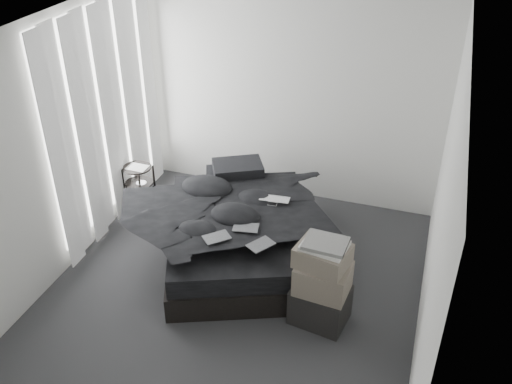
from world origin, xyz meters
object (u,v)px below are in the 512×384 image
(laptop, at_px, (274,196))
(side_stand, at_px, (140,190))
(box_lower, at_px, (320,304))
(bed, at_px, (240,245))

(laptop, bearing_deg, side_stand, 167.20)
(laptop, height_order, box_lower, laptop)
(bed, relative_size, side_stand, 3.21)
(bed, height_order, laptop, laptop)
(laptop, bearing_deg, bed, -154.50)
(side_stand, distance_m, box_lower, 2.71)
(laptop, relative_size, side_stand, 0.51)
(box_lower, bearing_deg, bed, 146.82)
(laptop, bearing_deg, box_lower, -54.63)
(bed, distance_m, box_lower, 1.25)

